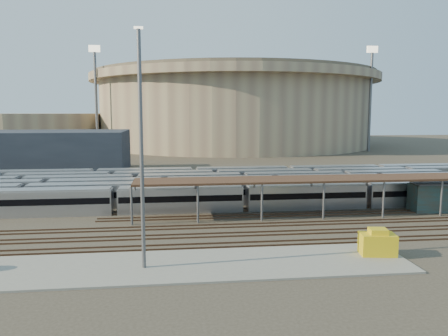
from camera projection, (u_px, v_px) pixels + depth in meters
name	position (u px, v px, depth m)	size (l,w,h in m)	color
ground	(194.00, 225.00, 56.29)	(420.00, 420.00, 0.00)	#383026
apron	(149.00, 267.00, 40.92)	(50.00, 9.00, 0.20)	gray
subway_trains	(184.00, 188.00, 74.20)	(129.03, 23.90, 3.60)	#A3A4A8
inspection_shed	(347.00, 180.00, 62.16)	(60.30, 6.00, 5.30)	#595A5E
empty_tracks	(196.00, 236.00, 51.36)	(170.00, 9.62, 0.18)	#4C3323
stadium	(234.00, 108.00, 195.02)	(124.00, 124.00, 32.50)	gray
secondary_arena	(30.00, 131.00, 176.47)	(56.00, 56.00, 14.00)	gray
service_building	(38.00, 152.00, 105.76)	(42.00, 20.00, 10.00)	#1E232D
floodlight_0	(96.00, 95.00, 158.53)	(4.00, 1.00, 38.40)	#595A5E
floodlight_2	(370.00, 95.00, 160.33)	(4.00, 1.00, 38.40)	#595A5E
floodlight_3	(156.00, 99.00, 210.11)	(4.00, 1.00, 38.40)	#595A5E
yard_light_pole	(141.00, 150.00, 39.16)	(0.81, 0.36, 21.70)	#595A5E
yellow_equipment	(378.00, 244.00, 44.07)	(3.44, 2.15, 2.15)	gold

